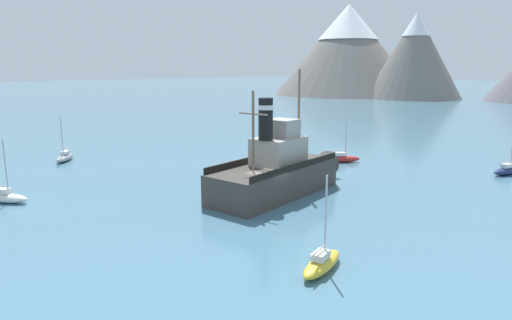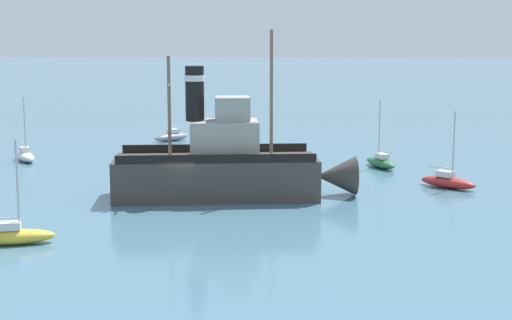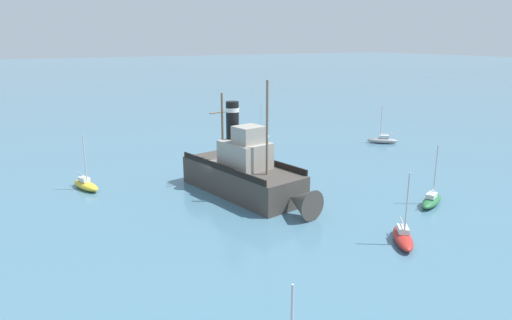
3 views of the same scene
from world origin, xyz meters
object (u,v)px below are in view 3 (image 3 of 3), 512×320
(sailboat_white, at_px, (262,138))
(sailboat_grey, at_px, (382,140))
(old_tugboat, at_px, (246,174))
(sailboat_red, at_px, (403,237))
(sailboat_green, at_px, (432,200))
(sailboat_yellow, at_px, (86,185))

(sailboat_white, bearing_deg, sailboat_grey, 146.48)
(old_tugboat, distance_m, sailboat_red, 14.27)
(old_tugboat, xyz_separation_m, sailboat_grey, (-24.35, -9.06, -1.40))
(sailboat_red, xyz_separation_m, sailboat_green, (-7.29, -3.97, 0.00))
(old_tugboat, relative_size, sailboat_yellow, 3.02)
(old_tugboat, relative_size, sailboat_white, 3.02)
(sailboat_grey, xyz_separation_m, sailboat_red, (19.83, 22.53, 0.00))
(sailboat_green, distance_m, sailboat_white, 27.05)
(sailboat_grey, relative_size, sailboat_white, 1.00)
(sailboat_green, relative_size, sailboat_yellow, 1.00)
(old_tugboat, height_order, sailboat_white, old_tugboat)
(sailboat_grey, relative_size, sailboat_red, 1.00)
(sailboat_green, height_order, sailboat_white, same)
(sailboat_grey, relative_size, sailboat_yellow, 1.00)
(sailboat_grey, xyz_separation_m, sailboat_yellow, (36.18, 0.99, 0.00))
(old_tugboat, xyz_separation_m, sailboat_green, (-11.80, 9.50, -1.40))
(sailboat_white, bearing_deg, sailboat_green, 90.58)
(sailboat_grey, relative_size, sailboat_green, 1.00)
(sailboat_yellow, bearing_deg, sailboat_white, -157.91)
(sailboat_grey, bearing_deg, sailboat_white, -33.52)
(sailboat_yellow, bearing_deg, old_tugboat, 145.67)
(old_tugboat, height_order, sailboat_red, old_tugboat)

